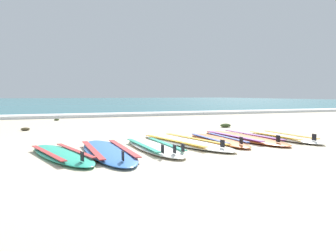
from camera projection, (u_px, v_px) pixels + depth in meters
The scene contains 13 objects.
ground_plane at pixel (177, 149), 5.31m from camera, with size 80.00×80.00×0.00m, color beige.
sea at pixel (49, 101), 40.10m from camera, with size 80.00×60.00×0.10m, color teal.
wave_foam_strip at pixel (90, 115), 12.90m from camera, with size 80.00×1.12×0.11m, color white.
surfboard_0 at pixel (61, 154), 4.60m from camera, with size 0.93×2.08×0.18m.
surfboard_1 at pixel (108, 151), 4.85m from camera, with size 0.66×2.42×0.18m.
surfboard_2 at pixel (154, 147), 5.25m from camera, with size 0.54×2.11×0.18m.
surfboard_3 at pixel (184, 142), 5.80m from camera, with size 1.06×2.55×0.18m.
surfboard_4 at pixel (218, 140), 6.05m from camera, with size 0.60×2.02×0.18m.
surfboard_5 at pixel (242, 137), 6.42m from camera, with size 0.68×2.49×0.18m.
surfboard_6 at pixel (282, 137), 6.45m from camera, with size 0.51×2.02×0.18m.
seaweed_clump_near_shoreline at pixel (57, 120), 11.00m from camera, with size 0.17×0.13×0.06m, color #384723.
seaweed_clump_mid_sand at pixel (226, 125), 8.73m from camera, with size 0.28×0.22×0.10m, color #384723.
seaweed_clump_by_the_boards at pixel (25, 129), 7.95m from camera, with size 0.20×0.16×0.07m, color #4C4228.
Camera 1 is at (-2.09, -4.82, 0.83)m, focal length 36.79 mm.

